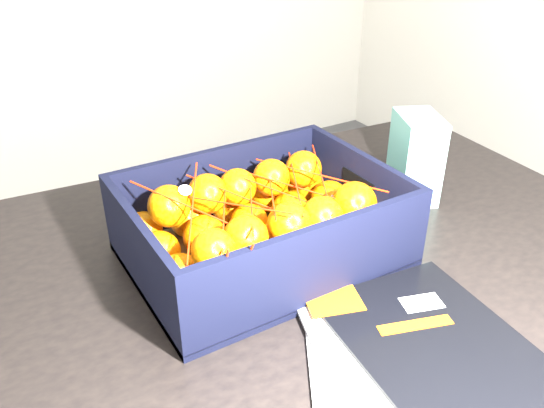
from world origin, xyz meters
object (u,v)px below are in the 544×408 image
table (286,304)px  retail_carton (415,157)px  magazine_stack (413,358)px  produce_crate (262,234)px

table → retail_carton: (0.31, 0.05, 0.18)m
table → magazine_stack: magazine_stack is taller
table → retail_carton: bearing=8.5°
produce_crate → retail_carton: 0.35m
magazine_stack → retail_carton: size_ratio=2.19×
magazine_stack → retail_carton: (0.30, 0.32, 0.07)m
table → magazine_stack: (0.01, -0.27, 0.11)m
retail_carton → produce_crate: bearing=-150.7°
magazine_stack → produce_crate: produce_crate is taller
magazine_stack → retail_carton: 0.44m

